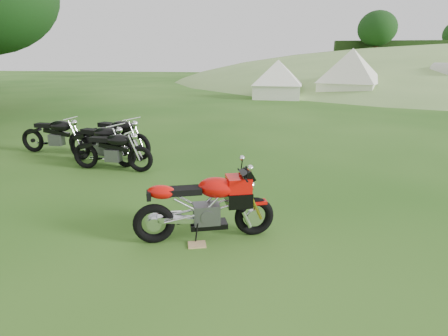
% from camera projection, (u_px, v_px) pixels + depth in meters
% --- Properties ---
extents(ground, '(120.00, 120.00, 0.00)m').
position_uv_depth(ground, '(232.00, 211.00, 6.53)').
color(ground, '#1B490F').
rests_on(ground, ground).
extents(sport_motorcycle, '(2.02, 1.12, 1.18)m').
position_uv_depth(sport_motorcycle, '(205.00, 201.00, 5.39)').
color(sport_motorcycle, red).
rests_on(sport_motorcycle, ground).
extents(plywood_board, '(0.30, 0.27, 0.02)m').
position_uv_depth(plywood_board, '(197.00, 245.00, 5.34)').
color(plywood_board, tan).
rests_on(plywood_board, ground).
extents(vintage_moto_a, '(1.96, 0.54, 1.02)m').
position_uv_depth(vintage_moto_a, '(112.00, 149.00, 8.73)').
color(vintage_moto_a, black).
rests_on(vintage_moto_a, ground).
extents(vintage_moto_b, '(2.15, 1.11, 1.10)m').
position_uv_depth(vintage_moto_b, '(101.00, 142.00, 9.28)').
color(vintage_moto_b, black).
rests_on(vintage_moto_b, ground).
extents(vintage_moto_c, '(2.22, 1.24, 1.15)m').
position_uv_depth(vintage_moto_c, '(117.00, 135.00, 9.95)').
color(vintage_moto_c, black).
rests_on(vintage_moto_c, ground).
extents(vintage_moto_d, '(2.09, 0.59, 1.09)m').
position_uv_depth(vintage_moto_d, '(55.00, 134.00, 10.25)').
color(vintage_moto_d, black).
rests_on(vintage_moto_d, ground).
extents(tent_left, '(2.99, 2.99, 2.49)m').
position_uv_depth(tent_left, '(278.00, 78.00, 23.92)').
color(tent_left, white).
rests_on(tent_left, ground).
extents(tent_mid, '(4.35, 4.35, 2.91)m').
position_uv_depth(tent_mid, '(351.00, 75.00, 23.75)').
color(tent_mid, white).
rests_on(tent_mid, ground).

